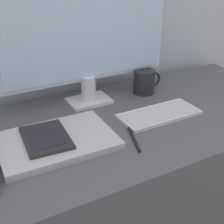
% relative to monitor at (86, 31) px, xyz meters
% --- Properties ---
extents(desk, '(1.57, 0.59, 0.75)m').
position_rel_monitor_xyz_m(desk, '(-0.04, -0.19, -0.64)').
color(desk, '#4C4C51').
rests_on(desk, ground_plane).
extents(monitor, '(0.62, 0.11, 0.47)m').
position_rel_monitor_xyz_m(monitor, '(0.00, 0.00, 0.00)').
color(monitor, silver).
rests_on(monitor, desk).
extents(keyboard, '(0.28, 0.12, 0.01)m').
position_rel_monitor_xyz_m(keyboard, '(0.16, -0.22, -0.26)').
color(keyboard, silver).
rests_on(keyboard, desk).
extents(laptop, '(0.34, 0.24, 0.02)m').
position_rel_monitor_xyz_m(laptop, '(-0.20, -0.22, -0.25)').
color(laptop, '#A3A3A8').
rests_on(laptop, desk).
extents(ereader, '(0.14, 0.18, 0.01)m').
position_rel_monitor_xyz_m(ereader, '(-0.23, -0.21, -0.24)').
color(ereader, black).
rests_on(ereader, laptop).
extents(coffee_mug, '(0.12, 0.08, 0.09)m').
position_rel_monitor_xyz_m(coffee_mug, '(0.23, -0.03, -0.22)').
color(coffee_mug, black).
rests_on(coffee_mug, desk).
extents(pen, '(0.05, 0.13, 0.01)m').
position_rel_monitor_xyz_m(pen, '(0.01, -0.31, -0.26)').
color(pen, black).
rests_on(pen, desk).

